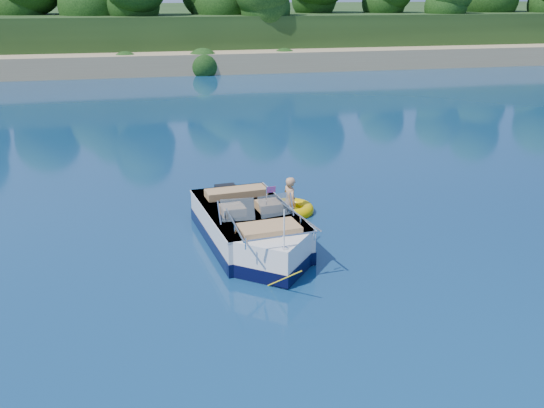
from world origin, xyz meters
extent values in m
plane|color=#0A2247|center=(0.00, 0.00, 0.00)|extent=(160.00, 160.00, 0.00)
cube|color=tan|center=(0.00, 38.00, 0.50)|extent=(170.00, 8.00, 2.00)
cube|color=black|center=(0.00, 65.00, 1.00)|extent=(170.00, 56.00, 6.00)
cylinder|color=#322210|center=(0.00, 42.00, 3.30)|extent=(0.44, 0.44, 3.60)
cylinder|color=#322210|center=(20.00, 40.00, 2.80)|extent=(0.44, 0.44, 2.60)
cube|color=white|center=(-2.34, 3.03, 0.31)|extent=(2.41, 4.00, 1.06)
cube|color=white|center=(-2.14, 1.24, 0.31)|extent=(2.00, 2.00, 1.06)
cube|color=black|center=(-2.34, 3.03, 0.16)|extent=(2.45, 4.04, 0.30)
cube|color=black|center=(-2.14, 1.24, 0.16)|extent=(2.04, 2.04, 0.30)
cube|color=tan|center=(-2.37, 3.33, 0.60)|extent=(1.89, 2.82, 0.10)
cube|color=white|center=(-2.34, 3.03, 0.81)|extent=(2.45, 4.01, 0.06)
cube|color=black|center=(-2.56, 5.10, 0.35)|extent=(0.59, 0.41, 0.91)
cube|color=#8C9EA5|center=(-2.71, 2.28, 1.10)|extent=(0.79, 0.29, 0.49)
cube|color=#8C9EA5|center=(-1.81, 2.38, 1.10)|extent=(0.83, 0.45, 0.49)
cube|color=tan|center=(-2.76, 2.73, 0.84)|extent=(0.61, 0.61, 0.40)
cube|color=tan|center=(-1.86, 2.83, 0.84)|extent=(0.61, 0.61, 0.40)
cube|color=tan|center=(-2.45, 4.03, 0.84)|extent=(1.62, 0.72, 0.38)
cube|color=tan|center=(-2.16, 1.43, 0.82)|extent=(1.40, 0.89, 0.34)
cylinder|color=white|center=(-2.06, 0.48, 1.26)|extent=(0.03, 0.03, 0.86)
cube|color=red|center=(-1.90, 2.37, 1.50)|extent=(0.22, 0.04, 0.14)
cube|color=silver|center=(-2.05, 0.43, 0.87)|extent=(0.11, 0.07, 0.05)
cylinder|color=yellow|center=(-2.17, 0.06, 0.35)|extent=(0.50, 0.99, 0.77)
torus|color=#E7B900|center=(-0.81, 4.71, 0.09)|extent=(1.60, 1.60, 0.35)
torus|color=red|center=(-0.81, 4.71, 0.11)|extent=(1.31, 1.31, 0.12)
imported|color=tan|center=(-0.86, 4.68, 0.00)|extent=(0.56, 0.86, 1.56)
camera|label=1|loc=(-4.88, -10.64, 5.86)|focal=40.00mm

